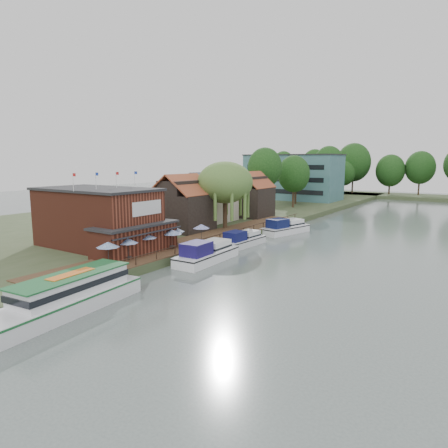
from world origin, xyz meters
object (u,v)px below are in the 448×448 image
Objects in this scene: cottage_b at (205,197)px; umbrella_3 at (172,239)px; umbrella_0 at (108,253)px; umbrella_4 at (176,237)px; cottage_c at (251,194)px; hotel_block at (293,177)px; cottage_a at (182,202)px; umbrella_2 at (146,244)px; swan at (69,298)px; cruiser_1 at (243,238)px; cruiser_0 at (207,251)px; umbrella_5 at (201,233)px; umbrella_1 at (128,249)px; pub at (108,219)px; willow at (225,195)px; cruiser_2 at (286,226)px; tour_boat at (65,294)px.

cottage_b is 24.13m from umbrella_3.
umbrella_0 is 1.00× the size of umbrella_4.
hotel_block is at bearing 102.20° from cottage_c.
cottage_a is 3.58× the size of umbrella_2.
hotel_block is 57.73× the size of swan.
cottage_c is at bearing 120.18° from cruiser_1.
cottage_b is 4.00× the size of umbrella_2.
umbrella_2 is at bearing -102.19° from umbrella_3.
umbrella_3 is at bearing 77.81° from umbrella_2.
cruiser_0 is at bearing 63.89° from umbrella_0.
umbrella_5 is at bearing -76.18° from hotel_block.
umbrella_1 is at bearing -87.40° from umbrella_4.
umbrella_3 is at bearing 87.04° from umbrella_1.
hotel_block reaches higher than cottage_c.
cottage_c is 3.58× the size of umbrella_4.
cottage_a is 16.73m from umbrella_2.
pub is at bearing -140.09° from umbrella_4.
cottage_c is 0.82× the size of willow.
hotel_block is 69.14m from umbrella_3.
umbrella_4 is (14.14, -65.86, -4.86)m from hotel_block.
umbrella_5 reaches higher than swan.
pub reaches higher than umbrella_5.
cottage_c reaches higher than cruiser_2.
cottage_b is at bearing 117.05° from umbrella_4.
cruiser_0 is at bearing 84.95° from tour_boat.
willow reaches higher than cottage_a.
tour_boat is (19.47, -84.97, -5.69)m from hotel_block.
umbrella_1 is at bearing -78.90° from hotel_block.
umbrella_0 and umbrella_2 have the same top height.
cottage_b is 22.50m from umbrella_4.
umbrella_0 is 0.18× the size of tour_boat.
cruiser_2 is (4.86, 26.15, -1.03)m from umbrella_2.
umbrella_0 is (6.37, -39.46, -2.96)m from cottage_c.
pub is 20.36m from willow.
umbrella_2 is at bearing 105.26° from swan.
cruiser_0 is at bearing 83.98° from swan.
tour_boat is at bearing -59.06° from umbrella_0.
cruiser_0 is 1.04× the size of cruiser_2.
umbrella_2 is 14.71m from cruiser_1.
willow is (3.50, 20.00, 1.56)m from pub.
hotel_block is at bearing 97.28° from tour_boat.
umbrella_0 is at bearing -83.57° from willow.
cruiser_2 is at bearing -67.02° from hotel_block.
tour_boat is (4.96, -11.01, -0.83)m from umbrella_1.
cottage_a is 0.83× the size of cruiser_2.
umbrella_2 is at bearing 1.36° from pub.
swan is (6.00, -32.34, -5.99)m from willow.
cottage_a is at bearing 178.81° from cruiser_1.
umbrella_5 is 5.89m from cruiser_0.
cruiser_0 is (19.28, -66.43, -5.84)m from hotel_block.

